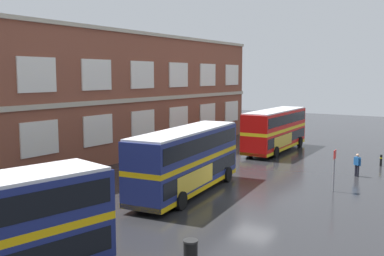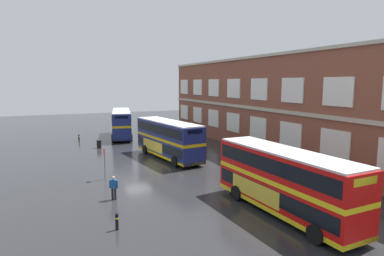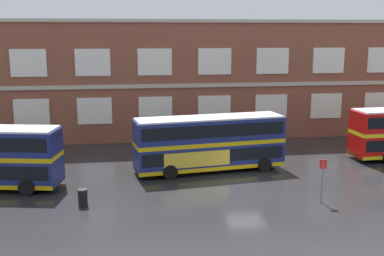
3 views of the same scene
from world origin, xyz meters
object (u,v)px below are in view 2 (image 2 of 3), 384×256
station_litter_bin (99,144)px  safety_bollard_west (79,138)px  double_decker_middle (168,139)px  waiting_passenger (114,187)px  safety_bollard_east (117,221)px  double_decker_far (284,180)px  double_decker_near (121,123)px  bus_stand_flag (105,161)px

station_litter_bin → safety_bollard_west: station_litter_bin is taller
double_decker_middle → waiting_passenger: (10.71, -7.89, -1.22)m
waiting_passenger → safety_bollard_east: bearing=-8.6°
station_litter_bin → safety_bollard_west: bearing=-163.3°
safety_bollard_east → double_decker_middle: bearing=151.1°
double_decker_middle → double_decker_far: 17.55m
double_decker_middle → safety_bollard_west: 17.06m
double_decker_far → double_decker_middle: bearing=-175.3°
safety_bollard_east → safety_bollard_west: bearing=178.9°
station_litter_bin → safety_bollard_east: 24.50m
station_litter_bin → safety_bollard_west: 6.51m
double_decker_near → double_decker_far: 33.54m
double_decker_far → bus_stand_flag: 15.09m
waiting_passenger → station_litter_bin: (-19.42, 1.73, -0.41)m
double_decker_far → safety_bollard_east: (-1.84, -10.08, -1.66)m
station_litter_bin → safety_bollard_east: (24.38, -2.48, -0.03)m
bus_stand_flag → safety_bollard_east: bus_stand_flag is taller
station_litter_bin → safety_bollard_east: bearing=-5.8°
waiting_passenger → bus_stand_flag: bearing=177.6°
double_decker_near → double_decker_far: size_ratio=1.02×
waiting_passenger → station_litter_bin: 19.51m
station_litter_bin → double_decker_far: bearing=16.2°
double_decker_near → waiting_passenger: bearing=-12.9°
double_decker_far → safety_bollard_west: double_decker_far is taller
double_decker_far → safety_bollard_west: 33.85m
bus_stand_flag → safety_bollard_west: bearing=-179.0°
double_decker_middle → safety_bollard_east: size_ratio=11.84×
double_decker_far → bus_stand_flag: bearing=-142.9°
bus_stand_flag → safety_bollard_west: bus_stand_flag is taller
double_decker_near → station_litter_bin: size_ratio=10.96×
waiting_passenger → safety_bollard_west: (-25.66, -0.15, -0.44)m
waiting_passenger → station_litter_bin: size_ratio=1.65×
double_decker_far → safety_bollard_east: bearing=-100.3°
waiting_passenger → safety_bollard_east: size_ratio=1.79×
double_decker_far → waiting_passenger: size_ratio=6.53×
double_decker_middle → safety_bollard_west: double_decker_middle is taller
double_decker_far → safety_bollard_west: size_ratio=11.69×
double_decker_near → double_decker_middle: (15.88, 1.80, 0.00)m
bus_stand_flag → safety_bollard_east: size_ratio=2.84×
double_decker_near → waiting_passenger: size_ratio=6.64×
double_decker_near → safety_bollard_east: size_ratio=11.88×
double_decker_near → safety_bollard_west: double_decker_near is taller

